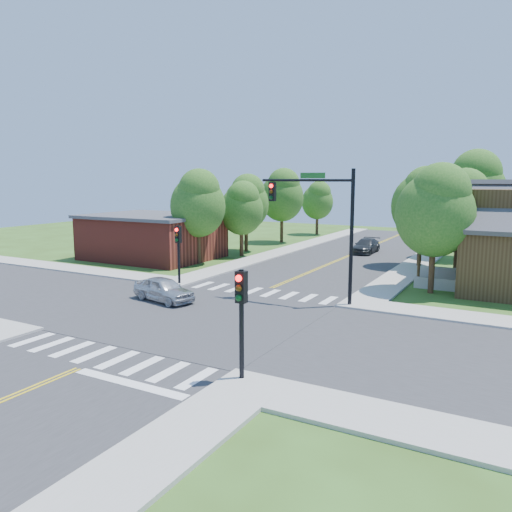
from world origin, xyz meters
The scene contains 25 objects.
ground centered at (0.00, 0.00, 0.00)m, with size 100.00×100.00×0.00m, color #334D18.
road_ns centered at (0.00, 0.00, 0.02)m, with size 10.00×90.00×0.04m, color #2D2D30.
road_ew centered at (0.00, 0.00, 0.03)m, with size 90.00×10.00×0.04m, color #2D2D30.
intersection_patch centered at (0.00, 0.00, 0.00)m, with size 10.20×10.20×0.06m, color #2D2D30.
sidewalk_nw centered at (-15.82, 15.82, 0.07)m, with size 40.00×40.00×0.14m.
crosswalk_north centered at (0.00, 6.20, 0.05)m, with size 8.85×2.00×0.01m.
crosswalk_south centered at (0.00, -6.20, 0.05)m, with size 8.85×2.00×0.01m.
centerline centered at (0.00, 0.00, 0.05)m, with size 0.30×90.00×0.01m.
stop_bar centered at (2.50, -7.60, 0.00)m, with size 4.60×0.45×0.09m, color white.
signal_mast_ne centered at (3.91, 5.59, 4.85)m, with size 5.30×0.42×7.20m.
signal_pole_se centered at (5.60, -5.62, 2.66)m, with size 0.34×0.42×3.80m.
signal_pole_nw centered at (-5.60, 5.58, 2.66)m, with size 0.34×0.42×3.80m.
building_nw centered at (-14.20, 13.20, 1.88)m, with size 10.40×8.40×3.73m.
tree_e_a centered at (8.85, 10.93, 4.99)m, with size 4.48×4.26×7.62m.
tree_e_b centered at (9.35, 17.70, 4.86)m, with size 4.36×4.14×7.42m.
tree_e_c centered at (9.28, 25.59, 5.95)m, with size 5.34×5.08×9.08m.
tree_e_d centered at (8.70, 35.09, 4.64)m, with size 4.17×3.96×7.09m.
tree_w_a centered at (-9.14, 12.75, 4.89)m, with size 4.39×4.17×7.47m.
tree_w_b centered at (-9.17, 20.36, 4.67)m, with size 4.20×3.99×7.13m.
tree_w_c centered at (-9.19, 27.87, 5.09)m, with size 4.57×4.35×7.78m.
tree_w_d centered at (-8.77, 36.71, 4.20)m, with size 3.77×3.59×6.42m.
tree_house centered at (6.48, 19.62, 5.00)m, with size 4.49×4.26×7.63m.
tree_bldg centered at (-8.13, 17.75, 4.27)m, with size 3.84×3.64×6.52m.
car_silver centered at (-3.66, 1.70, 0.67)m, with size 4.15×2.37×1.33m, color silver.
car_dgrey centered at (0.80, 24.60, 0.63)m, with size 1.84×4.39×1.27m, color #2C2F31.
Camera 1 is at (13.64, -19.18, 6.70)m, focal length 35.00 mm.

